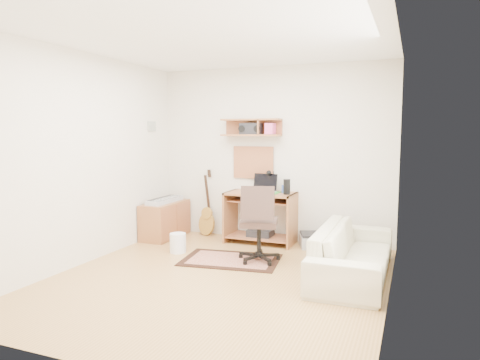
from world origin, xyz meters
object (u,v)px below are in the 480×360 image
at_px(task_chair, 259,223).
at_px(cabinet, 165,220).
at_px(sofa, 353,243).
at_px(printer, 318,241).
at_px(desk, 261,218).

bearing_deg(task_chair, cabinet, 145.25).
bearing_deg(sofa, printer, 29.60).
bearing_deg(sofa, desk, 54.72).
distance_m(task_chair, printer, 1.19).
distance_m(printer, sofa, 1.31).
bearing_deg(desk, printer, 4.41).
bearing_deg(sofa, task_chair, 83.60).
height_order(printer, sofa, sofa).
relative_size(cabinet, printer, 1.80).
distance_m(desk, task_chair, 0.96).
distance_m(desk, printer, 0.89).
distance_m(desk, cabinet, 1.51).
bearing_deg(cabinet, printer, 7.20).
xyz_separation_m(desk, task_chair, (0.29, -0.91, 0.12)).
xyz_separation_m(desk, printer, (0.84, 0.07, -0.29)).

